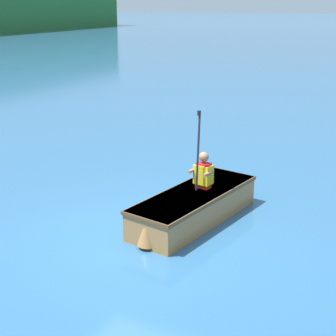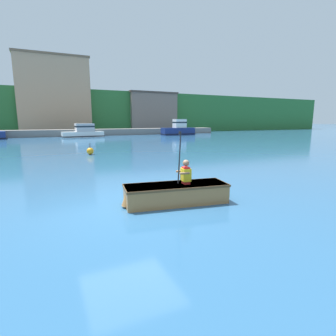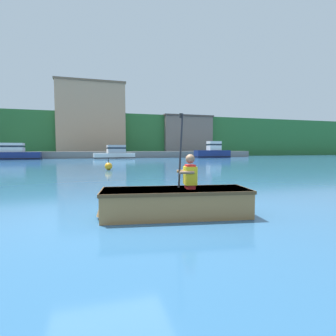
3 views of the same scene
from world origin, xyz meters
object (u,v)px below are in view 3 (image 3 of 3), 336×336
object	(u,v)px
rowboat_foreground	(174,201)
person_paddler	(190,173)
moored_boat_dock_west_inner	(213,152)
moored_boat_dock_west_end	(115,154)
moored_boat_dock_center_far	(5,153)
channel_buoy	(109,166)

from	to	relation	value
rowboat_foreground	person_paddler	world-z (taller)	person_paddler
moored_boat_dock_west_inner	moored_boat_dock_west_end	bearing A→B (deg)	175.92
moored_boat_dock_west_end	person_paddler	distance (m)	29.82
moored_boat_dock_center_far	rowboat_foreground	distance (m)	31.82
moored_boat_dock_west_end	person_paddler	xyz separation A→B (m)	(-1.36, -29.79, 0.15)
rowboat_foreground	person_paddler	bearing A→B (deg)	-9.06
moored_boat_dock_center_far	channel_buoy	distance (m)	21.39
moored_boat_dock_west_inner	channel_buoy	distance (m)	23.37
channel_buoy	person_paddler	bearing A→B (deg)	-86.45
moored_boat_dock_west_inner	moored_boat_dock_center_far	distance (m)	25.95
moored_boat_dock_west_end	moored_boat_dock_center_far	world-z (taller)	moored_boat_dock_center_far
moored_boat_dock_west_end	rowboat_foreground	xyz separation A→B (m)	(-1.65, -29.74, -0.37)
moored_boat_dock_west_end	channel_buoy	size ratio (longest dim) A/B	7.38
person_paddler	channel_buoy	distance (m)	11.34
moored_boat_dock_west_end	moored_boat_dock_west_inner	size ratio (longest dim) A/B	1.06
moored_boat_dock_center_far	person_paddler	size ratio (longest dim) A/B	5.87
moored_boat_dock_west_inner	rowboat_foreground	size ratio (longest dim) A/B	1.76
rowboat_foreground	moored_boat_dock_west_inner	bearing A→B (deg)	62.43
moored_boat_dock_west_end	person_paddler	world-z (taller)	person_paddler
moored_boat_dock_west_end	moored_boat_dock_center_far	xyz separation A→B (m)	(-12.54, 0.16, 0.08)
moored_boat_dock_west_inner	person_paddler	distance (m)	32.38
rowboat_foreground	person_paddler	xyz separation A→B (m)	(0.29, -0.05, 0.52)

